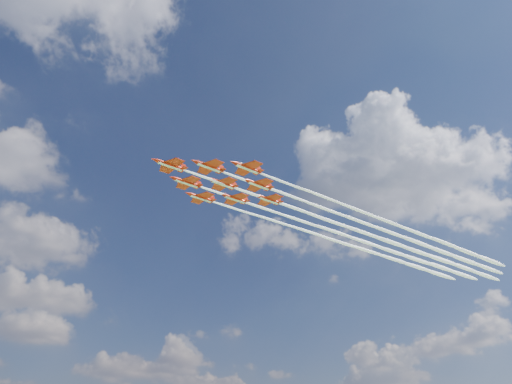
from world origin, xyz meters
TOP-DOWN VIEW (x-y plane):
  - jet_lead at (44.93, -0.07)m, footprint 145.10×17.05m
  - jet_row2_port at (55.28, -5.96)m, footprint 145.10×17.05m
  - jet_row2_starb at (54.23, 7.38)m, footprint 145.10×17.05m
  - jet_row3_port at (65.64, -11.86)m, footprint 145.10×17.05m
  - jet_row3_centre at (64.59, 1.48)m, footprint 145.10×17.05m
  - jet_row3_starb at (63.54, 14.82)m, footprint 145.10×17.05m
  - jet_row4_port at (74.95, -4.41)m, footprint 145.10×17.05m
  - jet_row4_starb at (73.89, 8.93)m, footprint 145.10×17.05m
  - jet_tail at (84.25, 3.03)m, footprint 145.10×17.05m

SIDE VIEW (x-z plane):
  - jet_lead at x=44.93m, z-range 83.61..86.59m
  - jet_row2_port at x=55.28m, z-range 83.61..86.59m
  - jet_row2_starb at x=54.23m, z-range 83.61..86.59m
  - jet_row3_port at x=65.64m, z-range 83.61..86.59m
  - jet_row3_centre at x=64.59m, z-range 83.61..86.59m
  - jet_row3_starb at x=63.54m, z-range 83.61..86.59m
  - jet_row4_port at x=74.95m, z-range 83.61..86.59m
  - jet_row4_starb at x=73.89m, z-range 83.61..86.59m
  - jet_tail at x=84.25m, z-range 83.61..86.59m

